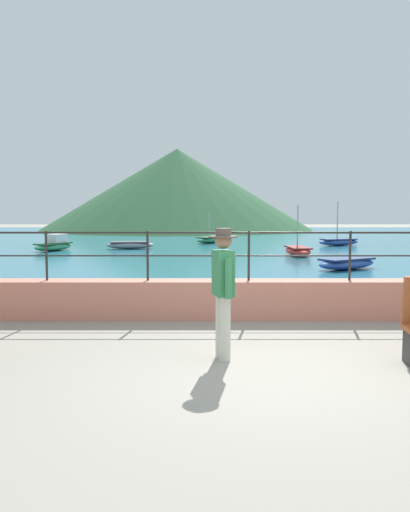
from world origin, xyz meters
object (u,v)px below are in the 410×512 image
object	(u,v)px
boat_5	(52,245)
person_walking	(221,287)
boat_0	(128,245)
boat_3	(208,239)
boat_2	(296,250)
boat_4	(336,242)
boat_1	(344,263)

from	to	relation	value
boat_5	person_walking	bearing A→B (deg)	-67.44
boat_0	boat_3	size ratio (longest dim) A/B	0.99
person_walking	boat_2	xyz separation A→B (m)	(3.62, 14.92, -0.71)
person_walking	boat_4	xyz separation A→B (m)	(6.79, 20.72, -0.71)
boat_2	boat_5	xyz separation A→B (m)	(-10.85, 2.48, 0.06)
boat_0	boat_1	xyz separation A→B (m)	(8.17, -8.55, 0.00)
person_walking	boat_1	world-z (taller)	person_walking
boat_1	boat_2	bearing A→B (deg)	97.85
boat_0	boat_3	world-z (taller)	boat_3
boat_0	boat_1	size ratio (longest dim) A/B	0.99
boat_4	boat_2	bearing A→B (deg)	-118.63
boat_0	boat_5	distance (m)	3.53
boat_3	boat_5	bearing A→B (deg)	-143.39
boat_2	boat_3	bearing A→B (deg)	114.34
person_walking	boat_0	size ratio (longest dim) A/B	0.73
boat_1	boat_0	bearing A→B (deg)	133.72
person_walking	boat_4	distance (m)	21.81
boat_3	boat_5	world-z (taller)	boat_3
person_walking	boat_2	world-z (taller)	boat_2
boat_0	boat_1	bearing A→B (deg)	-46.28
person_walking	boat_2	distance (m)	15.37
boat_0	boat_3	bearing A→B (deg)	48.07
boat_2	boat_5	distance (m)	11.14
person_walking	boat_3	size ratio (longest dim) A/B	0.72
boat_1	boat_3	bearing A→B (deg)	108.27
boat_3	boat_5	distance (m)	9.07
boat_3	boat_1	bearing A→B (deg)	-71.73
boat_2	boat_5	bearing A→B (deg)	167.11
boat_1	boat_4	world-z (taller)	boat_4
boat_1	boat_5	distance (m)	13.77
boat_2	boat_3	size ratio (longest dim) A/B	0.97
boat_2	boat_1	bearing A→B (deg)	-82.15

